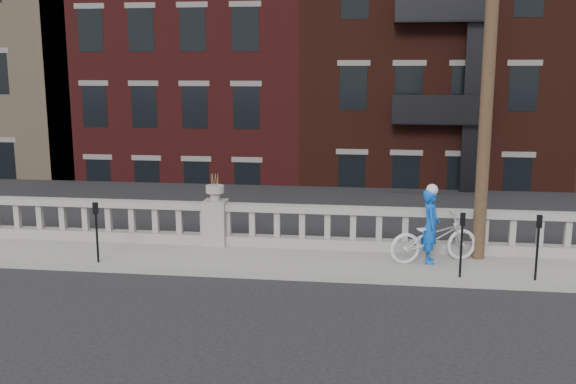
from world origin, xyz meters
TOP-DOWN VIEW (x-y plane):
  - ground at (0.00, 0.00)m, footprint 120.00×120.00m
  - sidewalk at (0.00, 3.00)m, footprint 32.00×2.20m
  - balustrade at (0.00, 3.95)m, footprint 28.00×0.34m
  - planter_pedestal at (0.00, 3.95)m, footprint 0.55×0.55m
  - lower_level at (0.56, 23.04)m, footprint 80.00×44.00m
  - utility_pole at (6.20, 3.60)m, footprint 1.60×0.28m
  - parking_meter_c at (-2.25, 2.15)m, footprint 0.10×0.09m
  - parking_meter_d at (5.62, 2.15)m, footprint 0.10×0.09m
  - parking_meter_e at (7.12, 2.15)m, footprint 0.10×0.09m
  - bicycle at (5.16, 3.19)m, footprint 2.19×1.44m
  - cyclist at (5.07, 3.13)m, footprint 0.41×0.62m

SIDE VIEW (x-z plane):
  - ground at x=0.00m, z-range 0.00..0.00m
  - sidewalk at x=0.00m, z-range 0.00..0.15m
  - balustrade at x=0.00m, z-range 0.13..1.16m
  - bicycle at x=5.16m, z-range 0.15..1.24m
  - planter_pedestal at x=0.00m, z-range -0.05..1.71m
  - cyclist at x=5.07m, z-range 0.15..1.81m
  - parking_meter_c at x=-2.25m, z-range 0.32..1.68m
  - parking_meter_d at x=5.62m, z-range 0.32..1.68m
  - parking_meter_e at x=7.12m, z-range 0.32..1.68m
  - lower_level at x=0.56m, z-range -7.77..13.03m
  - utility_pole at x=6.20m, z-range 0.24..10.24m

